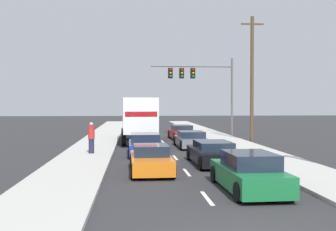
{
  "coord_description": "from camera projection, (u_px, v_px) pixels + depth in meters",
  "views": [
    {
      "loc": [
        -2.37,
        -8.21,
        3.04
      ],
      "look_at": [
        0.06,
        20.36,
        2.21
      ],
      "focal_mm": 44.4,
      "sensor_mm": 36.0,
      "label": 1
    }
  ],
  "objects": [
    {
      "name": "car_blue",
      "position": [
        145.0,
        145.0,
        24.56
      ],
      "size": [
        2.0,
        4.6,
        1.29
      ],
      "color": "#1E389E",
      "rests_on": "ground_plane"
    },
    {
      "name": "box_truck",
      "position": [
        138.0,
        117.0,
        31.94
      ],
      "size": [
        2.79,
        8.82,
        3.45
      ],
      "color": "white",
      "rests_on": "ground_plane"
    },
    {
      "name": "car_gray",
      "position": [
        191.0,
        140.0,
        28.8
      ],
      "size": [
        2.06,
        4.67,
        1.13
      ],
      "color": "slate",
      "rests_on": "ground_plane"
    },
    {
      "name": "car_black",
      "position": [
        212.0,
        153.0,
        20.61
      ],
      "size": [
        2.04,
        4.64,
        1.19
      ],
      "color": "black",
      "rests_on": "ground_plane"
    },
    {
      "name": "car_orange",
      "position": [
        151.0,
        160.0,
        18.26
      ],
      "size": [
        1.88,
        4.3,
        1.22
      ],
      "color": "orange",
      "rests_on": "ground_plane"
    },
    {
      "name": "sidewalk_left",
      "position": [
        93.0,
        148.0,
        27.96
      ],
      "size": [
        3.0,
        80.0,
        0.14
      ],
      "primitive_type": "cube",
      "color": "#B2AFA8",
      "rests_on": "ground_plane"
    },
    {
      "name": "pedestrian_near_corner",
      "position": [
        91.0,
        138.0,
        24.19
      ],
      "size": [
        0.38,
        0.38,
        1.81
      ],
      "color": "#1E233F",
      "rests_on": "sidewalk_left"
    },
    {
      "name": "traffic_signal_mast",
      "position": [
        196.0,
        78.0,
        38.88
      ],
      "size": [
        7.78,
        0.69,
        7.32
      ],
      "color": "#595B56",
      "rests_on": "ground_plane"
    },
    {
      "name": "sidewalk_right",
      "position": [
        240.0,
        146.0,
        28.81
      ],
      "size": [
        3.0,
        80.0,
        0.14
      ],
      "primitive_type": "cube",
      "color": "#B2AFA8",
      "rests_on": "ground_plane"
    },
    {
      "name": "ground_plane",
      "position": [
        162.0,
        141.0,
        33.36
      ],
      "size": [
        140.0,
        140.0,
        0.0
      ],
      "primitive_type": "plane",
      "color": "#2B2B2D"
    },
    {
      "name": "car_green",
      "position": [
        249.0,
        173.0,
        14.41
      ],
      "size": [
        1.95,
        4.49,
        1.36
      ],
      "color": "#196B38",
      "rests_on": "ground_plane"
    },
    {
      "name": "car_red",
      "position": [
        182.0,
        133.0,
        35.3
      ],
      "size": [
        2.04,
        4.57,
        1.22
      ],
      "color": "red",
      "rests_on": "ground_plane"
    },
    {
      "name": "utility_pole_mid",
      "position": [
        252.0,
        78.0,
        32.76
      ],
      "size": [
        1.8,
        0.28,
        9.9
      ],
      "color": "brown",
      "rests_on": "ground_plane"
    },
    {
      "name": "lane_markings",
      "position": [
        165.0,
        145.0,
        30.75
      ],
      "size": [
        0.14,
        57.0,
        0.01
      ],
      "color": "silver",
      "rests_on": "ground_plane"
    }
  ]
}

